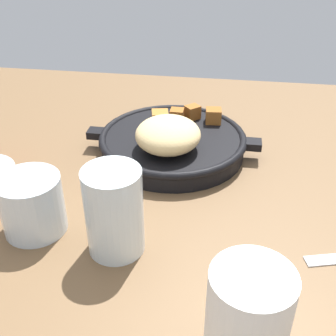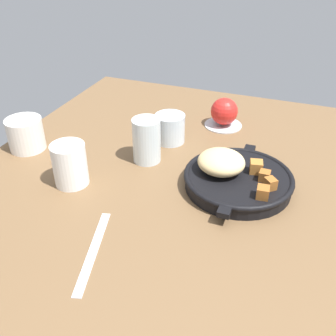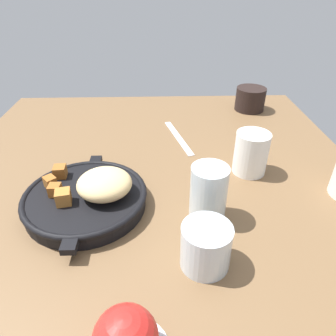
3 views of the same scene
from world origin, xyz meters
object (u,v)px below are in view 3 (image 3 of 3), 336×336
Objects in this scene: butter_knife at (178,137)px; coffee_mug_dark at (250,99)px; water_glass_tall at (208,193)px; water_glass_short at (206,246)px; cast_iron_skillet at (88,196)px; white_creamer_pitcher at (251,153)px.

coffee_mug_dark is at bearing 113.12° from butter_knife.
water_glass_tall is 10.94cm from water_glass_short.
water_glass_short is at bearing -13.25° from butter_knife.
butter_knife is 31.89cm from water_glass_tall.
cast_iron_skillet is 3.00× the size of coffee_mug_dark.
coffee_mug_dark is at bearing 157.69° from water_glass_tall.
water_glass_short is at bearing -9.61° from water_glass_tall.
water_glass_tall reaches higher than white_creamer_pitcher.
butter_knife is at bearing -174.02° from water_glass_tall.
white_creamer_pitcher is (-25.28, 13.22, 1.05)cm from water_glass_short.
coffee_mug_dark is 54.34cm from water_glass_tall.
white_creamer_pitcher is at bearing 26.07° from butter_knife.
water_glass_short reaches higher than coffee_mug_dark.
water_glass_short is 28.54cm from white_creamer_pitcher.
cast_iron_skillet is 1.37× the size of butter_knife.
water_glass_tall reaches higher than butter_knife.
cast_iron_skillet is at bearing -125.03° from water_glass_short.
water_glass_tall is 18.54cm from white_creamer_pitcher.
cast_iron_skillet is 35.25cm from white_creamer_pitcher.
butter_knife is 2.19× the size of coffee_mug_dark.
cast_iron_skillet is 33.62cm from butter_knife.
coffee_mug_dark is 64.92cm from water_glass_short.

